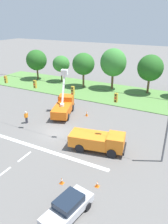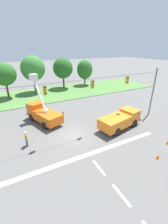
% 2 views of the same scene
% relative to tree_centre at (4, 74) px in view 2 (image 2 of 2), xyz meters
% --- Properties ---
extents(ground_plane, '(200.00, 200.00, 0.00)m').
position_rel_tree_centre_xyz_m(ground_plane, '(6.11, -19.08, -4.83)').
color(ground_plane, '#605E5B').
extents(grass_verge, '(56.00, 12.00, 0.10)m').
position_rel_tree_centre_xyz_m(grass_verge, '(6.11, -1.08, -4.78)').
color(grass_verge, '#517F3D').
rests_on(grass_verge, ground).
extents(lane_markings, '(17.60, 15.25, 0.01)m').
position_rel_tree_centre_xyz_m(lane_markings, '(6.11, -24.46, -4.83)').
color(lane_markings, silver).
rests_on(lane_markings, ground).
extents(signal_gantry, '(26.20, 0.33, 7.20)m').
position_rel_tree_centre_xyz_m(signal_gantry, '(6.11, -19.08, -0.25)').
color(signal_gantry, slate).
rests_on(signal_gantry, ground).
extents(tree_centre, '(4.53, 4.41, 7.05)m').
position_rel_tree_centre_xyz_m(tree_centre, '(0.00, 0.00, 0.00)').
color(tree_centre, brown).
rests_on(tree_centre, ground).
extents(tree_east, '(5.17, 4.62, 8.10)m').
position_rel_tree_centre_xyz_m(tree_east, '(5.78, 1.54, 0.55)').
color(tree_east, brown).
rests_on(tree_east, ground).
extents(tree_far_east, '(4.73, 4.88, 7.35)m').
position_rel_tree_centre_xyz_m(tree_far_east, '(12.86, 2.11, 0.08)').
color(tree_far_east, brown).
rests_on(tree_far_east, ground).
extents(tree_east_end, '(4.16, 3.84, 6.62)m').
position_rel_tree_centre_xyz_m(tree_east_end, '(19.07, 2.53, -0.69)').
color(tree_east_end, brown).
rests_on(tree_east_end, ground).
extents(utility_truck_bucket_lift, '(4.11, 6.44, 6.54)m').
position_rel_tree_centre_xyz_m(utility_truck_bucket_lift, '(3.88, -13.71, -3.46)').
color(utility_truck_bucket_lift, orange).
rests_on(utility_truck_bucket_lift, ground).
extents(utility_truck_support_near, '(6.44, 3.42, 2.11)m').
position_rel_tree_centre_xyz_m(utility_truck_support_near, '(12.43, -20.16, -3.67)').
color(utility_truck_support_near, orange).
rests_on(utility_truck_support_near, ground).
extents(road_worker, '(0.28, 0.65, 1.77)m').
position_rel_tree_centre_xyz_m(road_worker, '(0.93, -18.68, -3.83)').
color(road_worker, '#383842').
rests_on(road_worker, ground).
extents(traffic_cone_foreground_left, '(0.36, 0.36, 0.83)m').
position_rel_tree_centre_xyz_m(traffic_cone_foreground_left, '(7.24, -12.71, -4.42)').
color(traffic_cone_foreground_left, orange).
rests_on(traffic_cone_foreground_left, ground).
extents(traffic_cone_mid_left, '(0.36, 0.36, 0.65)m').
position_rel_tree_centre_xyz_m(traffic_cone_mid_left, '(11.81, -26.56, -4.52)').
color(traffic_cone_mid_left, orange).
rests_on(traffic_cone_mid_left, ground).
extents(traffic_cone_mid_right, '(0.36, 0.36, 0.62)m').
position_rel_tree_centre_xyz_m(traffic_cone_mid_right, '(14.76, -25.47, -4.54)').
color(traffic_cone_mid_right, orange).
rests_on(traffic_cone_mid_right, ground).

